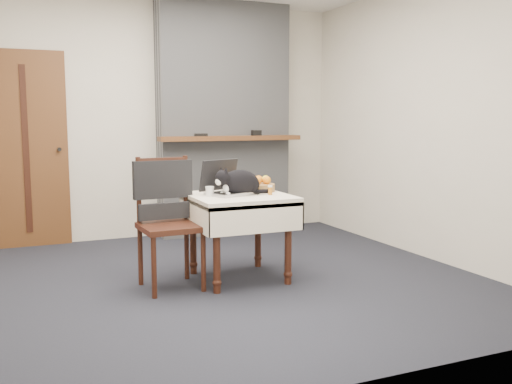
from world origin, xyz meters
The scene contains 12 objects.
ground centered at (0.00, 0.00, 0.00)m, with size 4.50×4.50×0.00m, color black.
room_shell centered at (0.00, 0.46, 1.76)m, with size 4.52×4.01×2.61m.
door centered at (-1.20, 1.97, 1.00)m, with size 0.82×0.10×2.00m.
chimney centered at (0.90, 1.85, 1.30)m, with size 1.62×0.48×2.60m.
side_table centered at (0.34, -0.02, 0.59)m, with size 0.78×0.78×0.70m.
laptop centered at (0.27, 0.07, 0.77)m, with size 0.47×0.44×0.28m.
cat centered at (0.35, -0.03, 0.80)m, with size 0.50×0.26×0.23m.
cream_jar centered at (0.10, 0.00, 0.74)m, with size 0.07×0.07×0.08m, color silver.
pill_bottle centered at (0.57, -0.12, 0.74)m, with size 0.04×0.04×0.08m.
fruit_basket centered at (0.59, 0.11, 0.75)m, with size 0.23×0.23×0.13m.
desk_clutter centered at (0.53, 0.02, 0.70)m, with size 0.12×0.01×0.01m, color black.
chair centered at (-0.24, 0.05, 0.65)m, with size 0.48×0.47×1.02m.
Camera 1 is at (-1.35, -4.28, 1.31)m, focal length 40.00 mm.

